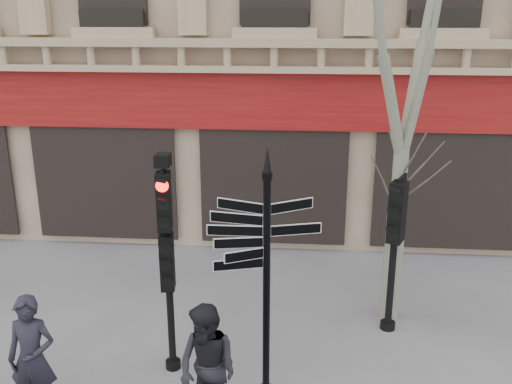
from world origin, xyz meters
TOP-DOWN VIEW (x-y plane):
  - ground at (0.00, 0.00)m, footprint 80.00×80.00m
  - fingerpost at (0.20, -0.60)m, footprint 1.75×1.75m
  - traffic_signal_main at (-1.34, 0.01)m, footprint 0.43×0.33m
  - traffic_signal_secondary at (2.27, 1.50)m, footprint 0.57×0.50m
  - plane_tree at (2.34, 1.90)m, footprint 2.99×2.99m
  - pedestrian_a at (-3.00, -1.24)m, footprint 0.69×0.46m
  - pedestrian_b at (-0.54, -1.30)m, footprint 1.13×1.07m

SIDE VIEW (x-z plane):
  - ground at x=0.00m, z-range 0.00..0.00m
  - pedestrian_b at x=-0.54m, z-range 0.00..1.85m
  - pedestrian_a at x=-3.00m, z-range 0.00..1.85m
  - traffic_signal_secondary at x=2.27m, z-range 0.55..3.34m
  - traffic_signal_main at x=-1.34m, z-range 0.47..4.02m
  - fingerpost at x=0.20m, z-range 0.66..4.48m
  - plane_tree at x=2.34m, z-range 1.60..9.54m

